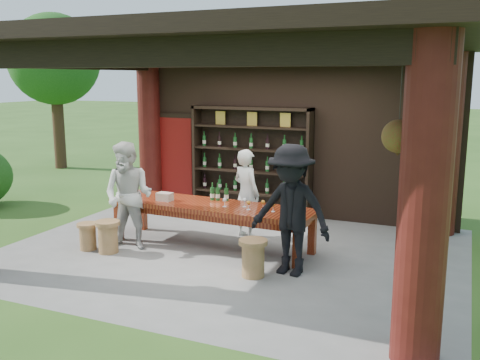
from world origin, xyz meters
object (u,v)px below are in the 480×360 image
at_px(guest_man, 291,210).
at_px(napkin_basket, 165,197).
at_px(guest_woman, 129,196).
at_px(stool_far_left, 88,236).
at_px(wine_shelf, 251,161).
at_px(host, 246,194).
at_px(tasting_table, 211,210).
at_px(stool_near_right, 253,257).
at_px(stool_near_left, 108,236).

height_order(guest_man, napkin_basket, guest_man).
bearing_deg(napkin_basket, guest_woman, -126.77).
bearing_deg(guest_man, stool_far_left, -166.69).
bearing_deg(wine_shelf, host, -70.96).
bearing_deg(tasting_table, guest_man, -23.22).
xyz_separation_m(guest_man, napkin_basket, (-2.49, 0.61, -0.14)).
distance_m(wine_shelf, stool_near_right, 3.70).
bearing_deg(guest_man, stool_near_right, -136.11).
relative_size(stool_near_right, napkin_basket, 2.14).
distance_m(wine_shelf, guest_man, 3.53).
distance_m(tasting_table, stool_near_left, 1.76).
height_order(stool_near_left, stool_near_right, stool_near_right).
height_order(stool_near_left, guest_woman, guest_woman).
relative_size(stool_far_left, guest_woman, 0.25).
relative_size(guest_woman, guest_man, 0.94).
bearing_deg(wine_shelf, guest_woman, -109.53).
relative_size(wine_shelf, stool_near_left, 4.79).
bearing_deg(napkin_basket, wine_shelf, 74.88).
height_order(tasting_table, guest_woman, guest_woman).
xyz_separation_m(tasting_table, stool_near_right, (1.18, -1.02, -0.34)).
xyz_separation_m(tasting_table, host, (0.33, 0.76, 0.17)).
bearing_deg(stool_far_left, napkin_basket, 41.64).
height_order(guest_woman, guest_man, guest_man).
xyz_separation_m(stool_near_right, stool_far_left, (-3.01, 0.05, -0.05)).
xyz_separation_m(guest_woman, guest_man, (2.87, -0.09, 0.06)).
distance_m(wine_shelf, tasting_table, 2.37).
relative_size(tasting_table, guest_woman, 2.00).
distance_m(guest_woman, guest_man, 2.87).
bearing_deg(wine_shelf, stool_near_right, -67.50).
xyz_separation_m(host, guest_man, (1.30, -1.46, 0.16)).
height_order(tasting_table, stool_near_right, tasting_table).
height_order(stool_near_left, stool_far_left, stool_near_left).
bearing_deg(wine_shelf, tasting_table, -84.99).
distance_m(tasting_table, guest_man, 1.81).
height_order(wine_shelf, tasting_table, wine_shelf).
bearing_deg(guest_woman, guest_man, -8.07).
distance_m(host, guest_man, 1.96).
bearing_deg(host, stool_near_right, 140.06).
height_order(host, guest_man, guest_man).
height_order(tasting_table, stool_near_left, tasting_table).
bearing_deg(stool_far_left, tasting_table, 27.87).
xyz_separation_m(stool_far_left, host, (2.17, 1.73, 0.56)).
relative_size(stool_far_left, napkin_basket, 1.76).
relative_size(wine_shelf, guest_woman, 1.42).
bearing_deg(stool_near_left, host, 44.36).
bearing_deg(guest_man, stool_near_left, -166.28).
xyz_separation_m(wine_shelf, napkin_basket, (-0.65, -2.40, -0.32)).
relative_size(wine_shelf, tasting_table, 0.71).
xyz_separation_m(tasting_table, stool_far_left, (-1.84, -0.97, -0.39)).
distance_m(stool_near_right, guest_man, 0.87).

